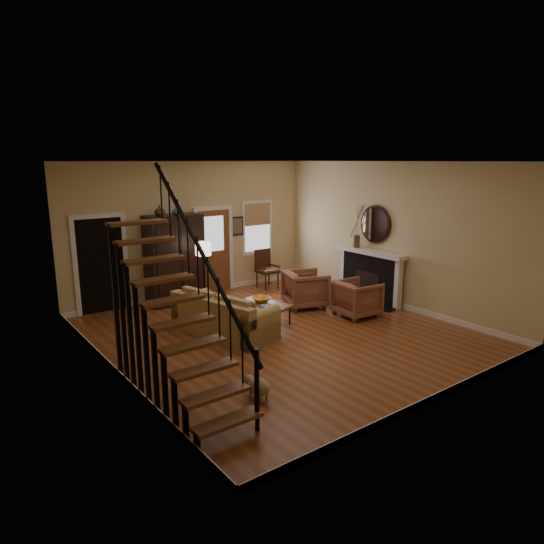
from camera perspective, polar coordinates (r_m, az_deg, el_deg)
room at (r=10.41m, az=-6.78°, el=2.88°), size 7.00×7.33×3.30m
staircase at (r=6.66m, az=-11.18°, el=-2.23°), size 0.94×2.80×3.20m
fireplace at (r=11.82m, az=11.56°, el=0.13°), size 0.33×1.95×2.30m
armoire at (r=11.57m, az=-11.39°, el=1.45°), size 1.30×0.60×2.10m
vase_a at (r=11.17m, az=-13.07°, el=7.05°), size 0.24×0.24×0.25m
vase_b at (r=11.34m, az=-11.21°, el=7.13°), size 0.20×0.20×0.21m
sofa at (r=9.49m, az=-5.64°, el=-5.04°), size 1.39×2.26×0.78m
coffee_table at (r=10.09m, az=-1.03°, el=-4.91°), size 0.94×1.26×0.43m
bowl at (r=10.16m, az=-1.30°, el=-3.24°), size 0.38×0.38×0.09m
books at (r=9.72m, az=-0.58°, el=-4.13°), size 0.21×0.28×0.05m
armchair_left at (r=10.69m, az=9.94°, el=-3.08°), size 0.93×0.91×0.79m
armchair_right at (r=11.20m, az=3.97°, el=-2.02°), size 1.18×1.16×0.84m
floor_lamp at (r=11.05m, az=-8.01°, el=-0.46°), size 0.41×0.41×1.54m
side_chair at (r=12.80m, az=-0.55°, el=0.34°), size 0.54×0.54×1.02m
dog at (r=7.11m, az=-1.54°, el=-13.45°), size 0.34×0.47×0.31m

